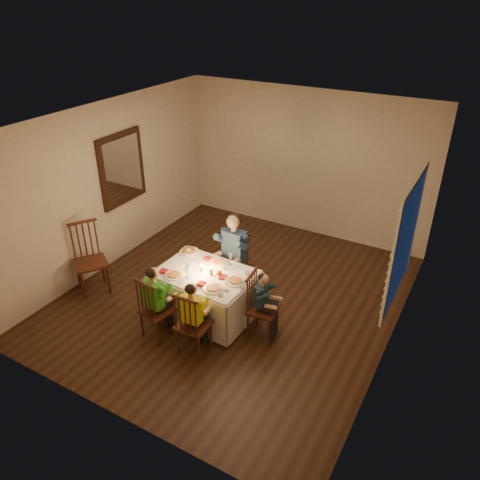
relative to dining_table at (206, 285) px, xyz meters
The scene contains 26 objects.
ground 0.73m from the dining_table, 76.66° to the left, with size 5.00×5.00×0.00m, color black.
wall_left 2.34m from the dining_table, 165.91° to the left, with size 0.02×5.00×2.60m, color beige.
wall_right 2.57m from the dining_table, 12.64° to the left, with size 0.02×5.00×2.60m, color beige.
wall_back 3.14m from the dining_table, 87.61° to the left, with size 4.50×0.02×2.60m, color beige.
ceiling 2.19m from the dining_table, 76.66° to the left, with size 5.00×5.00×0.00m, color white.
dining_table is the anchor object (origin of this frame).
chair_adult 0.86m from the dining_table, 88.46° to the left, with size 0.38×0.36×0.93m, color #33120E, non-canonical shape.
chair_near_left 0.90m from the dining_table, 112.19° to the right, with size 0.38×0.36×0.93m, color #33120E, non-canonical shape.
chair_near_right 0.91m from the dining_table, 68.20° to the right, with size 0.38×0.36×0.93m, color #33120E, non-canonical shape.
chair_end 1.01m from the dining_table, ahead, with size 0.38×0.36×0.93m, color #33120E, non-canonical shape.
chair_extra 1.87m from the dining_table, 168.35° to the right, with size 0.45×0.43×1.09m, color #33120E, non-canonical shape.
adult 0.86m from the dining_table, 88.46° to the left, with size 0.45×0.41×1.24m, color #2E4B74, non-canonical shape.
child_green 0.90m from the dining_table, 112.19° to the right, with size 0.35×0.32×1.06m, color green, non-canonical shape.
child_yellow 0.91m from the dining_table, 68.20° to the right, with size 0.33×0.30×1.02m, color yellow, non-canonical shape.
child_teal 1.01m from the dining_table, ahead, with size 0.28×0.26×0.94m, color #1B3445, non-canonical shape.
setting_adult 0.36m from the dining_table, 84.66° to the left, with size 0.26×0.26×0.02m, color white.
setting_green 0.46m from the dining_table, 139.22° to the right, with size 0.26×0.26×0.02m, color white.
setting_yellow 0.45m from the dining_table, 41.96° to the right, with size 0.26×0.26×0.02m, color white.
setting_teal 0.50m from the dining_table, ahead, with size 0.26×0.26×0.02m, color white.
candle_left 0.25m from the dining_table, behind, with size 0.06×0.06×0.10m, color silver.
candle_right 0.26m from the dining_table, ahead, with size 0.06×0.06×0.10m, color silver.
squash 0.61m from the dining_table, 148.71° to the left, with size 0.09×0.09×0.09m, color #F9EE41.
orange_fruit 0.31m from the dining_table, 11.16° to the left, with size 0.08×0.08×0.08m, color orange.
serving_bowl 0.61m from the dining_table, 147.59° to the left, with size 0.24×0.24×0.06m, color white.
wall_mirror 2.47m from the dining_table, 158.27° to the left, with size 0.06×0.95×1.15m.
window_blinds 2.62m from the dining_table, 15.19° to the left, with size 0.07×1.34×1.54m.
Camera 1 is at (2.88, -4.88, 4.10)m, focal length 35.00 mm.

